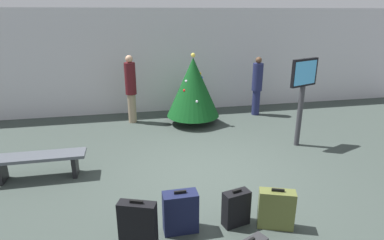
# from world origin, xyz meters

# --- Properties ---
(ground_plane) EXTENTS (16.00, 16.00, 0.00)m
(ground_plane) POSITION_xyz_m (0.00, 0.00, 0.00)
(ground_plane) COLOR #38423D
(back_wall) EXTENTS (16.00, 0.20, 3.15)m
(back_wall) POSITION_xyz_m (0.00, 4.55, 1.57)
(back_wall) COLOR silver
(back_wall) RESTS_ON ground_plane
(holiday_tree) EXTENTS (1.47, 1.47, 1.99)m
(holiday_tree) POSITION_xyz_m (0.32, 3.05, 1.06)
(holiday_tree) COLOR #4C3319
(holiday_tree) RESTS_ON ground_plane
(flight_info_kiosk) EXTENTS (0.75, 0.36, 2.06)m
(flight_info_kiosk) POSITION_xyz_m (2.43, 1.01, 1.41)
(flight_info_kiosk) COLOR #333338
(flight_info_kiosk) RESTS_ON ground_plane
(waiting_bench) EXTENTS (1.74, 0.44, 0.48)m
(waiting_bench) POSITION_xyz_m (-3.21, 0.54, 0.37)
(waiting_bench) COLOR #4C5159
(waiting_bench) RESTS_ON ground_plane
(traveller_0) EXTENTS (0.42, 0.42, 1.78)m
(traveller_0) POSITION_xyz_m (2.39, 3.48, 0.94)
(traveller_0) COLOR #1E234C
(traveller_0) RESTS_ON ground_plane
(traveller_1) EXTENTS (0.35, 0.35, 1.92)m
(traveller_1) POSITION_xyz_m (-1.37, 3.52, 1.03)
(traveller_1) COLOR gray
(traveller_1) RESTS_ON ground_plane
(suitcase_0) EXTENTS (0.43, 0.27, 0.59)m
(suitcase_0) POSITION_xyz_m (-0.00, -1.56, 0.27)
(suitcase_0) COLOR black
(suitcase_0) RESTS_ON ground_plane
(suitcase_2) EXTENTS (0.53, 0.33, 0.72)m
(suitcase_2) POSITION_xyz_m (-1.44, -1.76, 0.34)
(suitcase_2) COLOR black
(suitcase_2) RESTS_ON ground_plane
(suitcase_4) EXTENTS (0.50, 0.25, 0.66)m
(suitcase_4) POSITION_xyz_m (-0.83, -1.54, 0.31)
(suitcase_4) COLOR #141938
(suitcase_4) RESTS_ON ground_plane
(suitcase_5) EXTENTS (0.55, 0.37, 0.64)m
(suitcase_5) POSITION_xyz_m (0.55, -1.73, 0.30)
(suitcase_5) COLOR #59602D
(suitcase_5) RESTS_ON ground_plane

